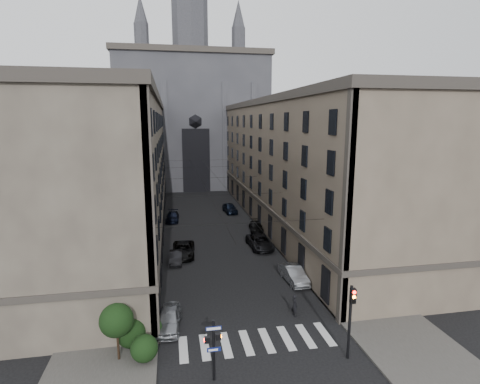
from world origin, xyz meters
TOP-DOWN VIEW (x-y plane):
  - sidewalk_left at (-10.50, 36.00)m, footprint 7.00×80.00m
  - sidewalk_right at (10.50, 36.00)m, footprint 7.00×80.00m
  - zebra_crossing at (0.00, 5.00)m, footprint 11.00×3.20m
  - building_left at (-13.44, 36.00)m, footprint 13.60×60.60m
  - building_right at (13.44, 36.00)m, footprint 13.60×60.60m
  - gothic_tower at (0.00, 74.96)m, footprint 35.00×23.00m
  - pedestrian_signal_left at (-3.51, 1.50)m, footprint 1.02×0.38m
  - traffic_light_right at (5.60, 1.92)m, footprint 0.34×0.50m
  - shrub_cluster at (-8.72, 5.01)m, footprint 3.90×4.40m
  - tram_wires at (0.00, 35.63)m, footprint 14.00×60.00m
  - car_left_near at (-6.20, 8.00)m, footprint 2.28×4.66m
  - car_left_midnear at (-5.45, 21.55)m, footprint 1.48×3.94m
  - car_left_midfar at (-4.54, 23.50)m, footprint 2.96×5.77m
  - car_left_far at (-5.64, 39.62)m, footprint 2.24×4.97m
  - car_right_near at (5.94, 14.28)m, footprint 1.94×4.81m
  - car_right_midnear at (5.00, 24.59)m, footprint 2.81×5.74m
  - car_right_midfar at (6.20, 31.88)m, footprint 2.39×4.71m
  - car_right_far at (4.20, 43.31)m, footprint 2.36×4.99m
  - pedestrian at (3.88, 8.00)m, footprint 0.52×0.72m

SIDE VIEW (x-z plane):
  - zebra_crossing at x=0.00m, z-range 0.00..0.01m
  - sidewalk_left at x=-10.50m, z-range 0.00..0.15m
  - sidewalk_right at x=10.50m, z-range 0.00..0.15m
  - car_left_midnear at x=-5.45m, z-range 0.00..1.28m
  - car_right_midfar at x=6.20m, z-range 0.00..1.31m
  - car_left_far at x=-5.64m, z-range 0.00..1.41m
  - car_left_near at x=-6.20m, z-range 0.00..1.53m
  - car_right_near at x=5.94m, z-range 0.00..1.56m
  - car_left_midfar at x=-4.54m, z-range 0.00..1.56m
  - car_right_midnear at x=5.00m, z-range 0.00..1.57m
  - car_right_far at x=4.20m, z-range 0.00..1.65m
  - pedestrian at x=3.88m, z-range 0.00..1.83m
  - shrub_cluster at x=-8.72m, z-range -0.15..3.75m
  - pedestrian_signal_left at x=-3.51m, z-range 0.32..4.32m
  - traffic_light_right at x=5.60m, z-range 0.69..5.89m
  - tram_wires at x=0.00m, z-range 7.03..7.46m
  - building_left at x=-13.44m, z-range -0.08..18.77m
  - building_right at x=13.44m, z-range -0.08..18.77m
  - gothic_tower at x=0.00m, z-range -11.20..46.80m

